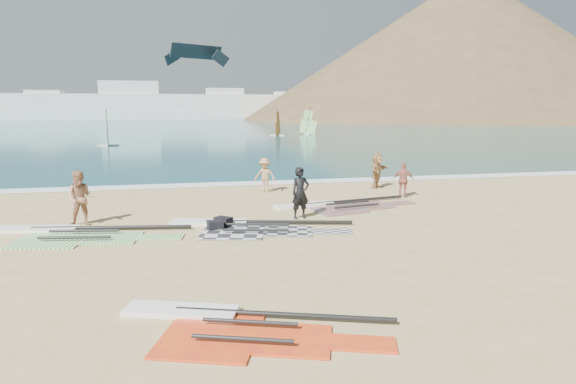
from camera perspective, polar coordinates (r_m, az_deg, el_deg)
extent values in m
plane|color=tan|center=(13.68, 0.42, -7.12)|extent=(300.00, 300.00, 0.00)
cube|color=#0B4252|center=(144.86, -10.85, 8.29)|extent=(300.00, 240.00, 0.06)
cube|color=white|center=(25.55, -5.45, 0.92)|extent=(300.00, 1.20, 0.04)
cube|color=white|center=(163.68, -18.14, 9.57)|extent=(160.00, 8.00, 8.00)
cube|color=white|center=(168.16, -26.75, 9.18)|extent=(10.00, 7.00, 9.00)
cube|color=white|center=(163.69, -18.18, 10.27)|extent=(18.00, 7.00, 12.00)
cube|color=white|center=(163.28, -7.48, 10.33)|extent=(12.00, 7.00, 10.00)
cube|color=white|center=(167.10, 1.24, 10.23)|extent=(16.00, 7.00, 9.00)
cube|color=white|center=(172.73, 7.83, 10.47)|extent=(10.00, 7.00, 11.00)
cone|color=brown|center=(167.65, 19.94, 8.09)|extent=(143.00, 143.00, 45.00)
cone|color=brown|center=(196.04, 27.21, 7.79)|extent=(70.00, 70.00, 28.00)
cube|color=#2A2A2D|center=(15.92, -6.46, -4.64)|extent=(2.44, 2.61, 0.04)
cube|color=#2A2A2D|center=(15.78, -0.04, -4.70)|extent=(1.84, 1.75, 0.04)
cube|color=#2A2A2D|center=(15.82, 5.20, -4.71)|extent=(1.45, 0.95, 0.04)
cylinder|color=black|center=(16.74, -1.12, -3.56)|extent=(5.00, 1.26, 0.12)
cylinder|color=black|center=(16.17, -3.56, -3.84)|extent=(2.07, 0.56, 0.09)
cylinder|color=black|center=(15.42, -3.79, -4.54)|extent=(2.07, 0.56, 0.09)
cube|color=white|center=(17.02, -9.37, -3.61)|extent=(2.76, 1.30, 0.12)
cube|color=#2EA815|center=(16.60, -26.05, -5.00)|extent=(2.37, 2.56, 0.04)
cube|color=#2EA815|center=(15.98, -20.03, -5.14)|extent=(1.80, 1.70, 0.04)
cube|color=#2EA815|center=(15.61, -14.82, -5.21)|extent=(1.45, 0.88, 0.04)
cylinder|color=black|center=(17.00, -20.15, -3.97)|extent=(5.18, 0.93, 0.12)
cylinder|color=black|center=(16.63, -23.03, -4.25)|extent=(2.14, 0.42, 0.09)
cylinder|color=black|center=(15.91, -24.00, -4.95)|extent=(2.14, 0.42, 0.09)
cube|color=white|center=(17.91, -27.81, -3.97)|extent=(2.80, 1.15, 0.12)
cube|color=#F8380B|center=(19.27, 5.73, -2.04)|extent=(2.26, 2.42, 0.04)
cube|color=#F8380B|center=(20.11, 9.91, -1.62)|extent=(1.70, 1.62, 0.04)
cube|color=#F8380B|center=(20.88, 13.05, -1.31)|extent=(1.35, 0.86, 0.04)
cylinder|color=black|center=(20.72, 7.78, -1.00)|extent=(4.74, 1.06, 0.12)
cylinder|color=black|center=(19.90, 7.08, -1.26)|extent=(1.97, 0.47, 0.08)
cylinder|color=black|center=(19.29, 8.17, -1.65)|extent=(1.97, 0.47, 0.08)
cube|color=white|center=(19.66, 2.00, -1.63)|extent=(2.60, 1.16, 0.12)
cube|color=red|center=(9.06, -9.16, -16.42)|extent=(2.19, 2.30, 0.04)
cube|color=red|center=(8.80, 0.66, -17.14)|extent=(1.62, 1.57, 0.04)
cube|color=red|center=(8.77, 8.94, -17.37)|extent=(1.24, 0.89, 0.04)
cylinder|color=black|center=(9.55, -0.50, -14.33)|extent=(4.10, 1.47, 0.10)
cylinder|color=black|center=(9.14, -4.53, -15.09)|extent=(1.70, 0.64, 0.07)
cylinder|color=black|center=(8.57, -5.42, -16.92)|extent=(1.70, 0.64, 0.07)
cube|color=white|center=(10.01, -12.58, -13.63)|extent=(2.31, 1.29, 0.12)
cube|color=black|center=(16.17, -8.61, -3.96)|extent=(0.55, 0.44, 0.31)
cube|color=black|center=(16.56, -7.67, -3.55)|extent=(0.68, 0.67, 0.34)
imported|color=black|center=(17.50, 1.48, -0.13)|extent=(0.77, 0.59, 1.89)
imported|color=#B07A57|center=(17.92, -23.35, -0.69)|extent=(0.93, 0.72, 1.91)
imported|color=#AC7E53|center=(22.94, -2.76, 1.99)|extent=(1.23, 1.03, 1.65)
imported|color=#AC604F|center=(22.25, 13.53, 1.38)|extent=(0.99, 0.80, 1.58)
imported|color=#A77A4C|center=(24.51, 10.50, 2.52)|extent=(1.54, 1.55, 1.79)
cube|color=white|center=(53.68, -20.53, 5.21)|extent=(2.16, 0.85, 0.12)
cube|color=#EB9D08|center=(53.61, -20.60, 6.30)|extent=(0.35, 2.57, 2.30)
cube|color=#EB9D08|center=(53.55, -20.70, 7.99)|extent=(0.22, 1.45, 1.60)
cylinder|color=black|center=(53.57, -20.66, 7.24)|extent=(0.17, 0.73, 3.65)
cube|color=white|center=(68.25, -1.21, 6.75)|extent=(2.12, 1.48, 0.12)
cube|color=#D24321|center=(68.20, -1.22, 7.59)|extent=(1.20, 2.30, 2.26)
cube|color=#D24321|center=(68.15, -1.22, 8.90)|extent=(0.70, 1.30, 1.57)
cylinder|color=black|center=(68.17, -1.22, 8.32)|extent=(0.40, 0.68, 3.59)
cube|color=white|center=(71.27, 2.39, 6.88)|extent=(1.56, 2.26, 0.13)
cube|color=#6EBB1D|center=(71.22, 2.40, 7.75)|extent=(2.45, 1.26, 2.41)
cube|color=#6EBB1D|center=(71.17, 2.41, 9.08)|extent=(1.39, 0.73, 1.67)
cylinder|color=black|center=(71.19, 2.41, 8.49)|extent=(0.72, 0.42, 3.82)
cube|color=black|center=(59.42, -10.81, 16.04)|extent=(6.14, 3.80, 1.58)
cube|color=black|center=(58.04, -13.27, 15.40)|extent=(1.77, 1.62, 2.00)
cube|color=black|center=(60.77, -8.41, 15.31)|extent=(2.23, 1.10, 2.00)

